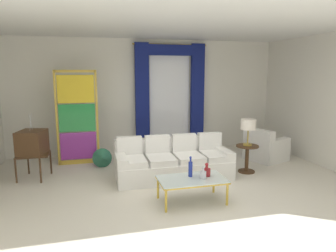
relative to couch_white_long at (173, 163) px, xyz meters
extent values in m
plane|color=silver|center=(-0.09, -0.75, -0.31)|extent=(16.00, 16.00, 0.00)
cube|color=white|center=(-0.09, 2.31, 1.19)|extent=(8.00, 0.12, 3.00)
cube|color=white|center=(3.57, -0.15, 1.19)|extent=(0.12, 7.00, 3.00)
cube|color=white|center=(-0.09, 0.05, 2.71)|extent=(8.00, 7.60, 0.04)
cube|color=white|center=(0.52, 2.23, 1.24)|extent=(1.10, 0.02, 2.50)
cylinder|color=gold|center=(0.52, 2.15, 2.55)|extent=(2.00, 0.04, 0.04)
cube|color=navy|center=(-0.25, 2.13, 1.24)|extent=(0.36, 0.12, 2.70)
cube|color=navy|center=(1.29, 2.13, 1.24)|extent=(0.36, 0.12, 2.70)
cube|color=navy|center=(0.52, 2.13, 2.41)|extent=(1.80, 0.10, 0.28)
cube|color=white|center=(0.00, -0.09, -0.12)|extent=(2.33, 0.93, 0.38)
cube|color=white|center=(0.00, 0.28, 0.08)|extent=(2.32, 0.23, 0.78)
cube|color=white|center=(1.07, -0.11, -0.03)|extent=(0.21, 0.86, 0.56)
cube|color=white|center=(-1.07, -0.08, -0.03)|extent=(0.21, 0.86, 0.56)
cube|color=white|center=(0.87, -0.16, 0.13)|extent=(0.54, 0.75, 0.12)
cube|color=white|center=(0.87, 0.16, 0.35)|extent=(0.51, 0.15, 0.40)
cube|color=white|center=(0.29, -0.15, 0.13)|extent=(0.54, 0.75, 0.12)
cube|color=white|center=(0.29, 0.17, 0.35)|extent=(0.51, 0.15, 0.40)
cube|color=white|center=(-0.29, -0.14, 0.13)|extent=(0.54, 0.75, 0.12)
cube|color=white|center=(-0.29, 0.18, 0.35)|extent=(0.51, 0.15, 0.40)
cube|color=white|center=(-0.87, -0.13, 0.13)|extent=(0.54, 0.75, 0.12)
cube|color=white|center=(-0.87, 0.19, 0.35)|extent=(0.51, 0.15, 0.40)
cube|color=silver|center=(-0.03, -1.29, 0.09)|extent=(1.11, 0.64, 0.02)
cube|color=gold|center=(-0.03, -0.99, 0.07)|extent=(1.11, 0.04, 0.03)
cube|color=gold|center=(-0.03, -1.59, 0.07)|extent=(1.11, 0.04, 0.03)
cube|color=gold|center=(-0.56, -1.29, 0.07)|extent=(0.04, 0.64, 0.03)
cube|color=gold|center=(0.51, -1.29, 0.07)|extent=(0.04, 0.64, 0.03)
cylinder|color=gold|center=(-0.54, -1.01, -0.12)|extent=(0.04, 0.04, 0.38)
cylinder|color=gold|center=(0.49, -1.01, -0.12)|extent=(0.04, 0.04, 0.38)
cylinder|color=gold|center=(-0.54, -1.57, -0.12)|extent=(0.04, 0.04, 0.38)
cylinder|color=gold|center=(0.49, -1.57, -0.12)|extent=(0.04, 0.04, 0.38)
cylinder|color=navy|center=(-0.02, -1.20, 0.23)|extent=(0.07, 0.07, 0.26)
cylinder|color=navy|center=(-0.02, -1.20, 0.39)|extent=(0.03, 0.03, 0.06)
sphere|color=navy|center=(-0.02, -1.20, 0.44)|extent=(0.04, 0.04, 0.04)
cylinder|color=silver|center=(0.15, -1.35, 0.17)|extent=(0.11, 0.11, 0.12)
cylinder|color=silver|center=(0.15, -1.35, 0.25)|extent=(0.04, 0.04, 0.05)
sphere|color=silver|center=(0.15, -1.35, 0.30)|extent=(0.05, 0.05, 0.05)
cylinder|color=maroon|center=(0.26, -1.23, 0.17)|extent=(0.13, 0.13, 0.13)
cylinder|color=maroon|center=(0.26, -1.23, 0.25)|extent=(0.05, 0.05, 0.05)
sphere|color=maroon|center=(0.26, -1.23, 0.31)|extent=(0.06, 0.06, 0.06)
cube|color=#472D19|center=(-2.77, 0.63, 0.19)|extent=(0.62, 0.54, 0.03)
cylinder|color=#472D19|center=(-3.07, 0.41, -0.06)|extent=(0.04, 0.04, 0.50)
cylinder|color=#472D19|center=(-2.93, 0.96, -0.06)|extent=(0.04, 0.04, 0.50)
cylinder|color=#472D19|center=(-2.60, 0.30, -0.06)|extent=(0.04, 0.04, 0.50)
cylinder|color=#472D19|center=(-2.47, 0.84, -0.06)|extent=(0.04, 0.04, 0.50)
cube|color=#472D19|center=(-2.77, 0.63, 0.45)|extent=(0.60, 0.66, 0.48)
cube|color=black|center=(-3.00, 0.68, 0.47)|extent=(0.11, 0.38, 0.30)
cylinder|color=gold|center=(-3.02, 0.61, 0.28)|extent=(0.02, 0.04, 0.04)
cylinder|color=gold|center=(-2.98, 0.76, 0.28)|extent=(0.02, 0.04, 0.04)
cylinder|color=silver|center=(-2.77, 0.63, 0.87)|extent=(0.04, 0.13, 0.34)
cylinder|color=silver|center=(-2.77, 0.63, 0.87)|extent=(0.04, 0.13, 0.34)
cube|color=white|center=(2.59, 0.64, -0.11)|extent=(1.02, 1.02, 0.40)
cube|color=white|center=(2.59, 0.64, 0.14)|extent=(0.88, 0.88, 0.10)
cube|color=white|center=(2.29, 0.54, 0.09)|extent=(0.46, 0.82, 0.80)
cube|color=white|center=(2.49, 0.95, -0.02)|extent=(0.75, 0.42, 0.58)
cube|color=white|center=(2.70, 0.34, -0.02)|extent=(0.75, 0.42, 0.58)
cube|color=gold|center=(-2.35, 1.46, 0.79)|extent=(0.05, 0.05, 2.20)
cube|color=gold|center=(-1.45, 1.46, 0.79)|extent=(0.05, 0.05, 2.20)
cube|color=gold|center=(-1.90, 1.46, 1.86)|extent=(0.90, 0.05, 0.06)
cube|color=gold|center=(-1.90, 1.46, -0.26)|extent=(0.90, 0.05, 0.10)
cube|color=purple|center=(-1.90, 1.46, 0.13)|extent=(0.82, 0.02, 0.64)
cube|color=#238E3D|center=(-1.90, 1.46, 0.79)|extent=(0.82, 0.02, 0.64)
cube|color=yellow|center=(-1.90, 1.46, 1.46)|extent=(0.82, 0.02, 0.64)
cylinder|color=beige|center=(-1.38, 1.12, -0.28)|extent=(0.16, 0.16, 0.06)
ellipsoid|color=#2349A5|center=(-1.38, 1.12, -0.17)|extent=(0.18, 0.32, 0.20)
sphere|color=#2349A5|center=(-1.38, 1.26, -0.06)|extent=(0.09, 0.09, 0.09)
cone|color=gold|center=(-1.38, 1.32, -0.06)|extent=(0.02, 0.04, 0.02)
cone|color=#2D7154|center=(-1.38, 0.94, -0.07)|extent=(0.44, 0.40, 0.50)
cylinder|color=#472D19|center=(1.64, -0.11, 0.27)|extent=(0.48, 0.48, 0.03)
cylinder|color=#472D19|center=(1.64, -0.11, -0.02)|extent=(0.08, 0.08, 0.55)
cylinder|color=#472D19|center=(1.64, -0.11, -0.29)|extent=(0.36, 0.36, 0.03)
cylinder|color=#B29338|center=(1.64, -0.11, 0.31)|extent=(0.18, 0.18, 0.04)
cylinder|color=#B29338|center=(1.64, -0.11, 0.51)|extent=(0.03, 0.03, 0.36)
cylinder|color=silver|center=(1.64, -0.11, 0.75)|extent=(0.32, 0.32, 0.22)
camera|label=1|loc=(-1.65, -5.96, 1.86)|focal=33.15mm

